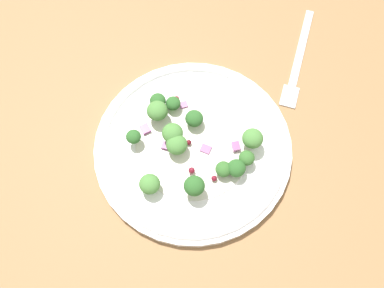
% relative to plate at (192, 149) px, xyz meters
% --- Properties ---
extents(ground_plane, '(1.80, 1.80, 0.02)m').
position_rel_plate_xyz_m(ground_plane, '(-0.01, -0.00, -0.02)').
color(ground_plane, olive).
extents(plate, '(0.27, 0.27, 0.02)m').
position_rel_plate_xyz_m(plate, '(0.00, 0.00, 0.00)').
color(plate, white).
rests_on(plate, ground_plane).
extents(dressing_pool, '(0.16, 0.16, 0.00)m').
position_rel_plate_xyz_m(dressing_pool, '(-0.00, -0.00, 0.00)').
color(dressing_pool, white).
rests_on(dressing_pool, plate).
extents(broccoli_floret_0, '(0.03, 0.03, 0.03)m').
position_rel_plate_xyz_m(broccoli_floret_0, '(0.02, 0.01, 0.02)').
color(broccoli_floret_0, '#ADD18E').
rests_on(broccoli_floret_0, plate).
extents(broccoli_floret_1, '(0.03, 0.03, 0.03)m').
position_rel_plate_xyz_m(broccoli_floret_1, '(-0.08, -0.03, 0.03)').
color(broccoli_floret_1, '#8EB77A').
rests_on(broccoli_floret_1, plate).
extents(broccoli_floret_2, '(0.02, 0.02, 0.02)m').
position_rel_plate_xyz_m(broccoli_floret_2, '(-0.05, 0.02, 0.02)').
color(broccoli_floret_2, '#ADD18E').
rests_on(broccoli_floret_2, plate).
extents(broccoli_floret_3, '(0.02, 0.02, 0.02)m').
position_rel_plate_xyz_m(broccoli_floret_3, '(0.08, 0.02, 0.02)').
color(broccoli_floret_3, '#9EC684').
rests_on(broccoli_floret_3, plate).
extents(broccoli_floret_4, '(0.03, 0.03, 0.03)m').
position_rel_plate_xyz_m(broccoli_floret_4, '(0.06, -0.03, 0.03)').
color(broccoli_floret_4, '#8EB77A').
rests_on(broccoli_floret_4, plate).
extents(broccoli_floret_5, '(0.03, 0.03, 0.03)m').
position_rel_plate_xyz_m(broccoli_floret_5, '(0.03, -0.00, 0.02)').
color(broccoli_floret_5, '#ADD18E').
rests_on(broccoli_floret_5, plate).
extents(broccoli_floret_6, '(0.03, 0.03, 0.03)m').
position_rel_plate_xyz_m(broccoli_floret_6, '(0.01, -0.04, 0.02)').
color(broccoli_floret_6, '#9EC684').
rests_on(broccoli_floret_6, plate).
extents(broccoli_floret_7, '(0.02, 0.02, 0.02)m').
position_rel_plate_xyz_m(broccoli_floret_7, '(0.05, -0.05, 0.02)').
color(broccoli_floret_7, '#ADD18E').
rests_on(broccoli_floret_7, plate).
extents(broccoli_floret_8, '(0.02, 0.02, 0.02)m').
position_rel_plate_xyz_m(broccoli_floret_8, '(-0.08, -0.01, 0.02)').
color(broccoli_floret_8, '#ADD18E').
rests_on(broccoli_floret_8, plate).
extents(broccoli_floret_9, '(0.03, 0.03, 0.03)m').
position_rel_plate_xyz_m(broccoli_floret_9, '(-0.02, 0.06, 0.03)').
color(broccoli_floret_9, '#9EC684').
rests_on(broccoli_floret_9, plate).
extents(broccoli_floret_10, '(0.02, 0.02, 0.02)m').
position_rel_plate_xyz_m(broccoli_floret_10, '(0.07, -0.05, 0.02)').
color(broccoli_floret_10, '#8EB77A').
rests_on(broccoli_floret_10, plate).
extents(broccoli_floret_11, '(0.03, 0.03, 0.03)m').
position_rel_plate_xyz_m(broccoli_floret_11, '(0.03, 0.07, 0.02)').
color(broccoli_floret_11, '#9EC684').
rests_on(broccoli_floret_11, plate).
extents(broccoli_floret_12, '(0.02, 0.02, 0.02)m').
position_rel_plate_xyz_m(broccoli_floret_12, '(-0.07, 0.01, 0.02)').
color(broccoli_floret_12, '#8EB77A').
rests_on(broccoli_floret_12, plate).
extents(cranberry_0, '(0.01, 0.01, 0.01)m').
position_rel_plate_xyz_m(cranberry_0, '(0.05, -0.06, 0.01)').
color(cranberry_0, maroon).
rests_on(cranberry_0, plate).
extents(cranberry_1, '(0.01, 0.01, 0.01)m').
position_rel_plate_xyz_m(cranberry_1, '(-0.01, 0.03, 0.01)').
color(cranberry_1, maroon).
rests_on(cranberry_1, plate).
extents(cranberry_2, '(0.01, 0.01, 0.01)m').
position_rel_plate_xyz_m(cranberry_2, '(0.01, -0.01, 0.01)').
color(cranberry_2, maroon).
rests_on(cranberry_2, plate).
extents(cranberry_3, '(0.01, 0.01, 0.01)m').
position_rel_plate_xyz_m(cranberry_3, '(-0.04, 0.03, 0.01)').
color(cranberry_3, maroon).
rests_on(cranberry_3, plate).
extents(onion_bit_0, '(0.01, 0.01, 0.00)m').
position_rel_plate_xyz_m(onion_bit_0, '(0.03, -0.06, 0.01)').
color(onion_bit_0, '#A35B93').
rests_on(onion_bit_0, plate).
extents(onion_bit_1, '(0.01, 0.01, 0.01)m').
position_rel_plate_xyz_m(onion_bit_1, '(0.03, 0.01, 0.01)').
color(onion_bit_1, '#843D75').
rests_on(onion_bit_1, plate).
extents(onion_bit_2, '(0.02, 0.02, 0.01)m').
position_rel_plate_xyz_m(onion_bit_2, '(0.07, -0.01, 0.01)').
color(onion_bit_2, '#843D75').
rests_on(onion_bit_2, plate).
extents(onion_bit_3, '(0.01, 0.01, 0.00)m').
position_rel_plate_xyz_m(onion_bit_3, '(-0.02, -0.00, 0.01)').
color(onion_bit_3, '#934C84').
rests_on(onion_bit_3, plate).
extents(onion_bit_4, '(0.02, 0.02, 0.01)m').
position_rel_plate_xyz_m(onion_bit_4, '(-0.06, -0.02, 0.01)').
color(onion_bit_4, '#934C84').
rests_on(onion_bit_4, plate).
extents(fork, '(0.03, 0.19, 0.01)m').
position_rel_plate_xyz_m(fork, '(-0.11, -0.19, -0.01)').
color(fork, silver).
rests_on(fork, ground_plane).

